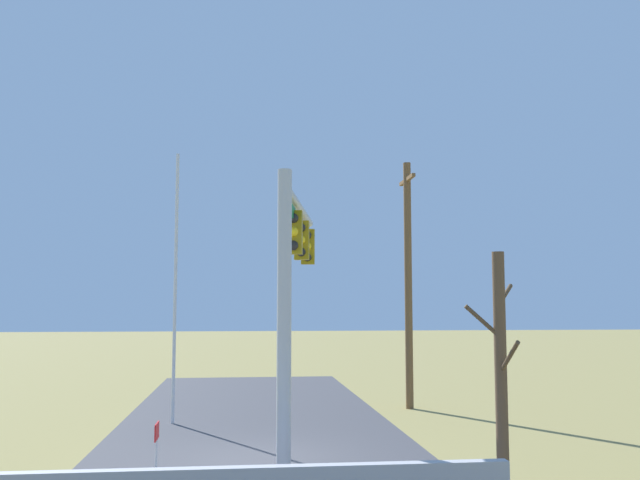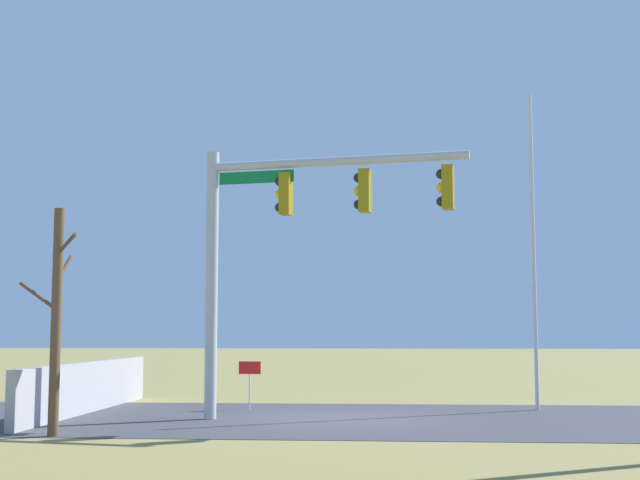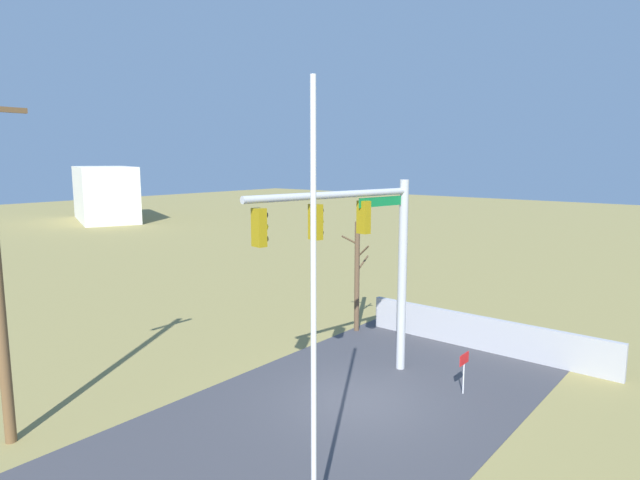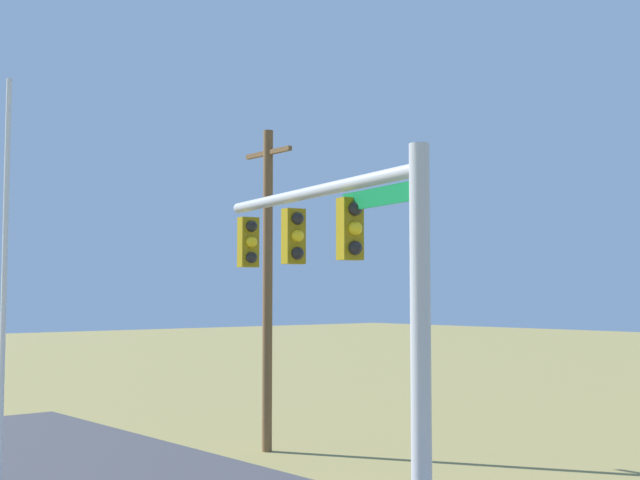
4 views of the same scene
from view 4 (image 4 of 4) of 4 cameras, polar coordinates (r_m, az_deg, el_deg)
name	(u,v)px [view 4 (image 4 of 4)]	position (r m, az deg, el deg)	size (l,w,h in m)	color
signal_mast	(349,277)	(12.82, 2.00, -2.55)	(5.97, 1.30, 6.13)	#B2B5BA
flagpole	(4,295)	(16.41, -20.84, -3.57)	(0.10, 0.10, 8.12)	silver
utility_pole	(268,283)	(22.05, -3.61, -2.93)	(1.90, 0.26, 8.47)	brown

